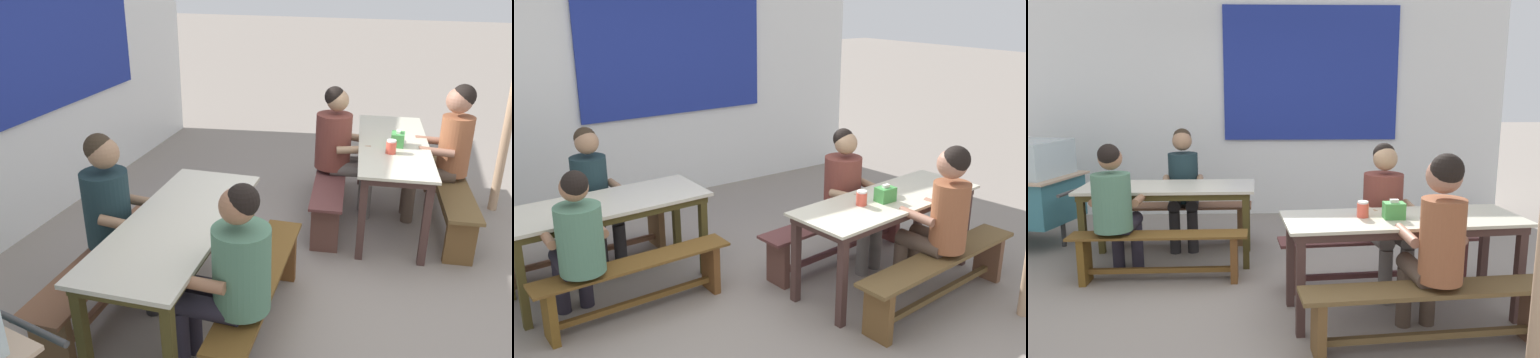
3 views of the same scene
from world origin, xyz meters
The scene contains 14 objects.
ground_plane centered at (0.00, 0.00, 0.00)m, with size 40.00×40.00×0.00m, color gray.
backdrop_wall centered at (0.03, 2.94, 1.61)m, with size 6.68×0.23×3.08m.
dining_table_far centered at (-0.72, 1.05, 0.67)m, with size 1.67×0.67×0.76m.
dining_table_near centered at (1.24, -0.17, 0.67)m, with size 1.80×0.79×0.76m.
bench_far_back centered at (-0.73, 1.59, 0.29)m, with size 1.58×0.35×0.43m.
bench_far_front centered at (-0.70, 0.52, 0.28)m, with size 1.54×0.29×0.43m.
bench_near_back centered at (1.18, 0.36, 0.29)m, with size 1.72×0.44×0.43m.
bench_near_front centered at (1.29, -0.71, 0.30)m, with size 1.71×0.44×0.43m.
person_left_back_turned centered at (-1.09, 0.58, 0.69)m, with size 0.44×0.57×1.23m.
person_right_near_table centered at (1.22, 0.30, 0.70)m, with size 0.48×0.56×1.24m.
person_center_facing centered at (-0.66, 1.53, 0.71)m, with size 0.46×0.53×1.26m.
person_near_front centered at (1.34, -0.63, 0.74)m, with size 0.42×0.56×1.30m.
tissue_box centered at (1.16, -0.21, 0.82)m, with size 0.15×0.11×0.14m.
condiment_jar centered at (0.94, -0.16, 0.81)m, with size 0.09×0.09×0.12m.
Camera 3 is at (0.27, -3.67, 1.70)m, focal length 34.94 mm.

